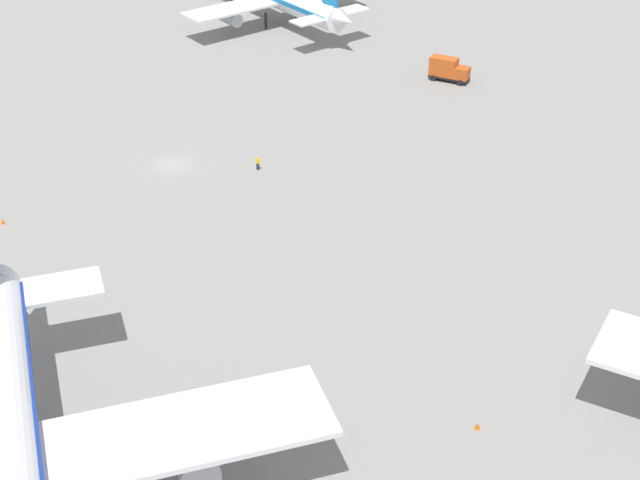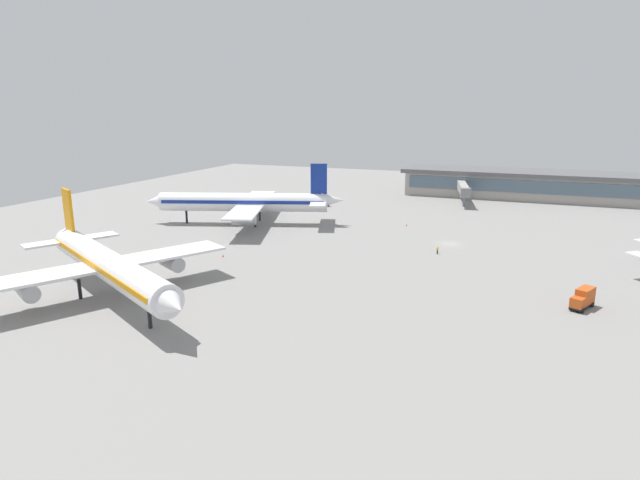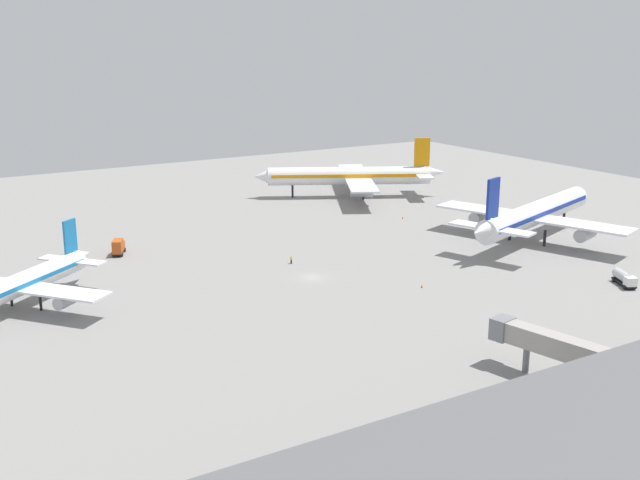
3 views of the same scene
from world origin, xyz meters
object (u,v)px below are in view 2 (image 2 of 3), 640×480
at_px(fuel_truck, 321,203).
at_px(safety_cone_near_gate, 407,225).
at_px(ground_crew_worker, 437,250).
at_px(catering_truck, 583,298).
at_px(safety_cone_mid_apron, 223,256).
at_px(airplane_distant, 246,202).
at_px(airplane_taxiing, 107,265).

relative_size(fuel_truck, safety_cone_near_gate, 10.83).
bearing_deg(ground_crew_worker, catering_truck, 176.63).
xyz_separation_m(catering_truck, safety_cone_mid_apron, (70.95, -5.06, -1.40)).
xyz_separation_m(airplane_distant, catering_truck, (-82.97, 37.24, -4.48)).
height_order(airplane_taxiing, fuel_truck, airplane_taxiing).
distance_m(ground_crew_worker, safety_cone_near_gate, 28.93).
bearing_deg(safety_cone_mid_apron, airplane_distant, -69.51).
bearing_deg(airplane_distant, airplane_taxiing, 78.42).
relative_size(airplane_taxiing, ground_crew_worker, 30.02).
xyz_separation_m(safety_cone_near_gate, safety_cone_mid_apron, (30.65, 45.80, 0.00)).
height_order(airplane_taxiing, ground_crew_worker, airplane_taxiing).
height_order(fuel_truck, ground_crew_worker, fuel_truck).
xyz_separation_m(airplane_distant, safety_cone_mid_apron, (-12.02, 32.17, -5.88)).
distance_m(fuel_truck, ground_crew_worker, 63.43).
height_order(safety_cone_near_gate, safety_cone_mid_apron, same).
height_order(catering_truck, safety_cone_mid_apron, catering_truck).
height_order(airplane_taxiing, safety_cone_mid_apron, airplane_taxiing).
bearing_deg(airplane_taxiing, safety_cone_near_gate, 93.50).
distance_m(fuel_truck, safety_cone_near_gate, 37.45).
xyz_separation_m(fuel_truck, safety_cone_near_gate, (-32.61, 18.39, -1.09)).
height_order(catering_truck, fuel_truck, catering_truck).
bearing_deg(safety_cone_mid_apron, ground_crew_worker, -155.44).
xyz_separation_m(airplane_taxiing, safety_cone_near_gate, (-34.86, -75.41, -5.75)).
distance_m(fuel_truck, safety_cone_mid_apron, 64.24).
bearing_deg(safety_cone_mid_apron, catering_truck, 175.92).
height_order(airplane_distant, catering_truck, airplane_distant).
height_order(catering_truck, safety_cone_near_gate, catering_truck).
bearing_deg(airplane_taxiing, ground_crew_worker, 74.40).
distance_m(airplane_distant, fuel_truck, 33.91).
xyz_separation_m(airplane_taxiing, catering_truck, (-75.16, -24.54, -4.36)).
distance_m(airplane_taxiing, safety_cone_mid_apron, 30.45).
xyz_separation_m(airplane_taxiing, fuel_truck, (-2.26, -93.80, -4.67)).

